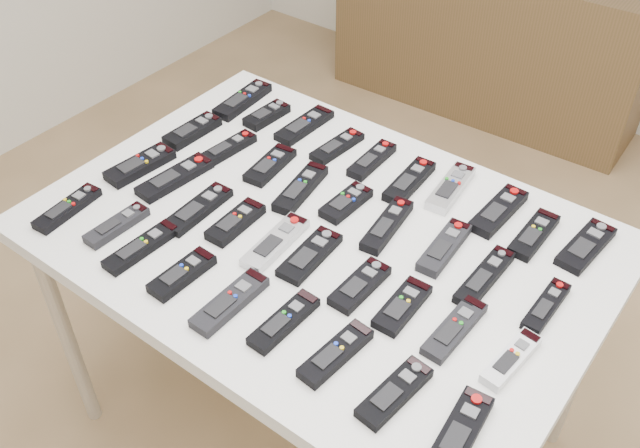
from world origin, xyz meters
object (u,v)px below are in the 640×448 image
Objects in this scene: remote_29 at (68,208)px; table at (320,249)px; remote_2 at (304,125)px; remote_35 at (336,353)px; remote_37 at (460,432)px; remote_13 at (301,188)px; remote_0 at (243,100)px; remote_10 at (192,131)px; remote_26 at (402,306)px; remote_36 at (395,393)px; remote_12 at (270,165)px; remote_28 at (511,359)px; remote_33 at (230,302)px; remote_9 at (586,246)px; remote_6 at (451,188)px; remote_14 at (346,203)px; remote_31 at (142,247)px; remote_32 at (182,274)px; remote_11 at (227,149)px; remote_5 at (409,181)px; remote_23 at (276,242)px; remote_7 at (499,211)px; remote_30 at (117,225)px; remote_16 at (444,247)px; remote_18 at (546,306)px; remote_20 at (175,177)px; remote_8 at (534,235)px; remote_21 at (198,209)px; remote_25 at (360,285)px; remote_1 at (267,115)px; remote_19 at (140,165)px; remote_3 at (337,146)px; remote_34 at (284,321)px; sideboard at (488,38)px; remote_4 at (372,160)px; remote_15 at (387,225)px; remote_27 at (455,329)px; remote_24 at (310,255)px.

table is at bearing 25.90° from remote_29.
remote_35 reaches higher than remote_2.
remote_13 is at bearing 145.16° from remote_37.
remote_0 is 1.20× the size of remote_35.
remote_26 is at bearing -11.58° from remote_10.
remote_26 is 0.21m from remote_36.
remote_12 is (0.26, 0.01, -0.00)m from remote_10.
remote_33 is at bearing -151.80° from remote_28.
remote_6 is at bearing -174.71° from remote_9.
remote_14 reaches higher than remote_31.
remote_32 is at bearing -171.73° from remote_36.
remote_10 reaches higher than remote_11.
remote_5 is 0.38m from remote_23.
remote_7 is 0.82m from remote_10.
remote_23 is at bearing 30.07° from remote_30.
remote_0 is 1.07× the size of remote_2.
remote_29 is (-0.76, -0.41, -0.00)m from remote_16.
remote_23 is (-0.55, -0.18, 0.00)m from remote_18.
remote_20 is (-0.65, -0.18, -0.00)m from remote_16.
remote_29 is (-0.90, -0.57, 0.00)m from remote_8.
remote_21 is at bearing -102.05° from remote_12.
remote_37 reaches higher than remote_20.
remote_29 is at bearing -172.07° from remote_36.
remote_13 and remote_16 have the same top height.
remote_28 is 0.55m from remote_33.
remote_33 is at bearing -62.91° from remote_2.
remote_25 is at bearing 47.73° from remote_33.
remote_1 is 0.88× the size of remote_18.
remote_10 is at bearing -175.82° from remote_11.
remote_10 is at bearing 158.91° from remote_35.
remote_19 is at bearing -151.34° from remote_5.
remote_34 reaches higher than remote_3.
sideboard is at bearing 96.71° from remote_1.
remote_4 is at bearing 51.15° from remote_20.
remote_0 reaches higher than remote_31.
remote_26 is (0.20, -0.35, -0.00)m from remote_5.
remote_36 is at bearing -62.29° from remote_15.
remote_0 is 1.28× the size of remote_30.
remote_13 reaches higher than remote_32.
remote_14 is 0.93× the size of remote_26.
remote_2 is at bearing -85.43° from sideboard.
remote_10 is at bearing 165.06° from remote_25.
remote_25 is 1.01× the size of remote_26.
remote_2 is 1.01× the size of remote_6.
remote_6 is 0.67m from remote_32.
remote_27 is at bearing 57.37° from remote_35.
remote_25 reaches higher than remote_31.
remote_6 is 0.67m from remote_20.
remote_24 is (0.28, -0.20, -0.00)m from remote_12.
table is at bearing -148.16° from remote_15.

